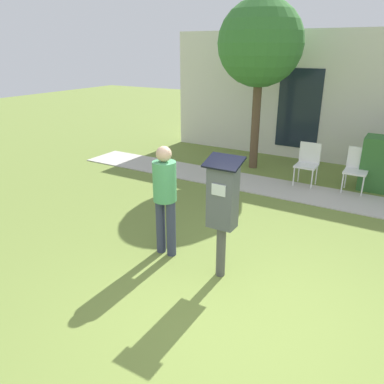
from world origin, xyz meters
name	(u,v)px	position (x,y,z in m)	size (l,w,h in m)	color
ground_plane	(242,320)	(0.00, 0.00, 0.00)	(40.00, 40.00, 0.00)	olive
sidewalk	(327,197)	(0.00, 4.15, 0.01)	(12.00, 1.10, 0.02)	#B7B2A8
building_facade	(360,100)	(0.00, 6.77, 1.60)	(10.00, 0.26, 3.20)	silver
parking_meter	(222,203)	(-0.61, 0.67, 1.02)	(0.44, 0.31, 1.59)	#4C4C4C
person_standing	(165,193)	(-1.52, 0.77, 0.93)	(0.32, 0.32, 1.58)	#333851
outdoor_chair_left	(308,161)	(-0.58, 4.73, 0.53)	(0.44, 0.44, 0.90)	white
outdoor_chair_middle	(357,166)	(0.38, 4.82, 0.53)	(0.44, 0.44, 0.90)	white
tree	(260,44)	(-2.03, 5.30, 2.84)	(1.90, 1.90, 3.82)	brown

